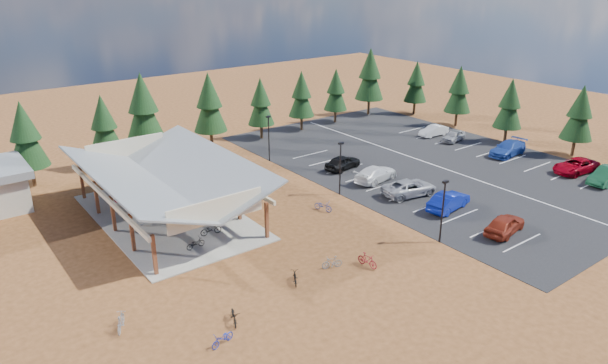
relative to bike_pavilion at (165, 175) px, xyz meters
The scene contains 47 objects.
ground 12.79m from the bike_pavilion, 34.99° to the right, with size 140.00×140.00×0.00m, color #573117.
asphalt_lot 29.03m from the bike_pavilion, ahead, with size 27.00×44.00×0.04m, color black.
concrete_pad 3.77m from the bike_pavilion, 90.00° to the left, with size 10.60×18.60×0.10m, color gray.
bike_pavilion is the anchor object (origin of this frame).
lamp_post_0 22.69m from the bike_pavilion, 48.58° to the right, with size 0.50×0.25×5.14m.
lamp_post_1 15.83m from the bike_pavilion, 18.43° to the right, with size 0.50×0.25×5.14m.
lamp_post_2 16.57m from the bike_pavilion, 25.02° to the left, with size 0.50×0.25×5.14m.
trash_bin_0 8.47m from the bike_pavilion, 13.93° to the right, with size 0.60×0.60×0.90m, color #473319.
trash_bin_1 7.40m from the bike_pavilion, 14.90° to the right, with size 0.60×0.60×0.90m, color #473319.
pine_1 16.54m from the bike_pavilion, 117.19° to the left, with size 3.65×3.65×8.49m.
pine_2 15.18m from the bike_pavilion, 90.01° to the left, with size 3.44×3.44×8.01m.
pine_3 16.43m from the bike_pavilion, 73.83° to the left, with size 4.18×4.18×9.73m.
pine_4 19.23m from the bike_pavilion, 50.95° to the left, with size 3.87×3.87×9.02m.
pine_5 24.09m from the bike_pavilion, 37.89° to the left, with size 3.29×3.29×7.66m.
pine_6 29.44m from the bike_pavilion, 30.49° to the left, with size 3.35×3.35×7.81m.
pine_7 34.80m from the bike_pavilion, 25.77° to the left, with size 3.20×3.20×7.46m.
pine_8 41.13m from the bike_pavilion, 22.27° to the left, with size 4.12×4.12×9.60m.
pine_10 45.42m from the bike_pavilion, 15.55° to the right, with size 3.49×3.49×8.12m.
pine_11 42.26m from the bike_pavilion, ahead, with size 3.38×3.38×7.88m.
pine_12 43.46m from the bike_pavilion, ahead, with size 3.49×3.49×8.13m.
pine_13 45.29m from the bike_pavilion, 15.17° to the left, with size 3.30×3.30×7.69m.
bike_0 7.46m from the bike_pavilion, 96.21° to the right, with size 0.54×1.54×0.81m, color black.
bike_1 3.91m from the bike_pavilion, 167.44° to the right, with size 0.44×1.56×0.94m, color #97999F.
bike_2 5.06m from the bike_pavilion, 105.10° to the left, with size 0.59×1.68×0.88m, color navy.
bike_3 6.69m from the bike_pavilion, 109.34° to the left, with size 0.51×1.81×1.09m, color maroon.
bike_4 6.37m from the bike_pavilion, 76.48° to the right, with size 0.61×1.75×0.92m, color black.
bike_5 4.07m from the bike_pavilion, 72.47° to the right, with size 0.44×1.55×0.93m, color #93969B.
bike_6 5.70m from the bike_pavilion, 40.82° to the left, with size 0.63×1.80×0.95m, color #143C9E.
bike_7 5.50m from the bike_pavilion, 74.30° to the left, with size 0.49×1.73×1.04m, color maroon.
bike_8 16.97m from the bike_pavilion, 100.38° to the right, with size 0.60×1.71×0.90m, color black.
bike_9 15.93m from the bike_pavilion, 123.79° to the right, with size 0.50×1.76×1.06m, color gray.
bike_10 18.70m from the bike_pavilion, 104.42° to the right, with size 0.56×1.60×0.84m, color navy.
bike_11 18.46m from the bike_pavilion, 64.16° to the right, with size 0.49×1.73×1.04m, color maroon.
bike_12 15.60m from the bike_pavilion, 80.48° to the right, with size 0.53×1.53×0.80m, color black.
bike_13 16.42m from the bike_pavilion, 68.98° to the right, with size 0.43×1.53×0.92m, color gray.
bike_14 13.79m from the bike_pavilion, 31.28° to the right, with size 0.62×1.77×0.93m, color #21369C.
bike_15 8.75m from the bike_pavilion, 10.82° to the left, with size 0.43×1.54×0.92m, color #9F391E.
car_0 28.06m from the bike_pavilion, 43.29° to the right, with size 1.83×4.54×1.55m, color maroon.
car_1 24.59m from the bike_pavilion, 33.36° to the right, with size 1.69×4.84×1.60m, color #0B1B8E.
car_2 22.25m from the bike_pavilion, 24.39° to the right, with size 2.47×5.36×1.49m, color #97989E.
car_3 20.87m from the bike_pavilion, 12.64° to the right, with size 2.12×5.21×1.51m, color silver.
car_4 19.97m from the bike_pavilion, ahead, with size 1.77×4.40×1.50m, color black.
car_5 42.37m from the bike_pavilion, 26.30° to the right, with size 1.72×4.94×1.63m, color #195430.
car_6 41.50m from the bike_pavilion, 21.76° to the right, with size 2.45×5.32×1.48m, color #9A0113.
car_7 38.73m from the bike_pavilion, 11.52° to the right, with size 2.23×5.49×1.59m, color #21429E.
car_8 37.37m from the bike_pavilion, ahead, with size 1.57×3.91×1.33m, color gray.
car_9 37.29m from the bike_pavilion, ahead, with size 1.42×4.06×1.34m, color white.
Camera 1 is at (-26.01, -33.69, 19.82)m, focal length 32.00 mm.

